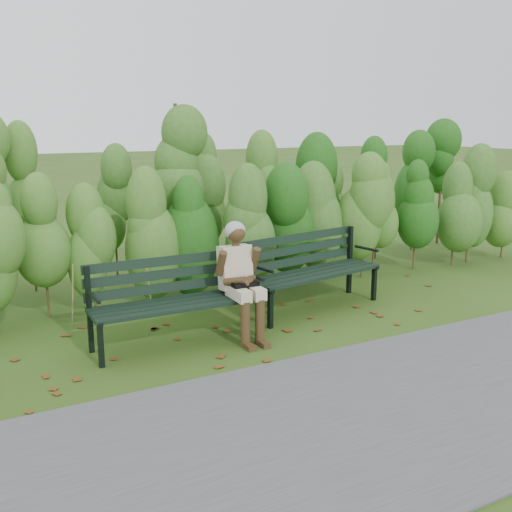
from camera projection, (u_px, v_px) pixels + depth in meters
name	position (u px, v px, depth m)	size (l,w,h in m)	color
ground	(271.00, 326.00, 6.80)	(80.00, 80.00, 0.00)	#314814
footpath	(404.00, 404.00, 4.91)	(60.00, 2.50, 0.01)	#474749
hedge_band	(203.00, 198.00, 8.12)	(11.04, 1.67, 2.42)	#47381E
leaf_litter	(281.00, 331.00, 6.63)	(5.90, 2.17, 0.01)	brown
bench_left	(175.00, 294.00, 6.21)	(1.80, 0.62, 0.90)	black
bench_right	(309.00, 265.00, 7.39)	(1.91, 0.90, 0.92)	black
seated_woman	(240.00, 273.00, 6.31)	(0.48, 0.70, 1.25)	beige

